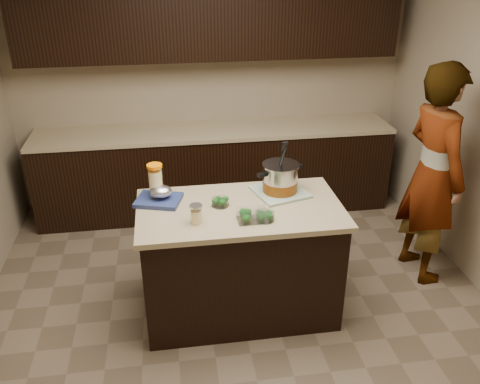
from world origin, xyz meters
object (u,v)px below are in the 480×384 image
Objects in this scene: stock_pot at (280,180)px; lemonade_pitcher at (156,183)px; island at (240,260)px; person at (433,175)px.

lemonade_pitcher is at bearing 157.16° from stock_pot.
island is at bearing -171.50° from stock_pot.
lemonade_pitcher is at bearing 159.06° from island.
stock_pot is at bearing 28.63° from island.
person reaches higher than stock_pot.
stock_pot is at bearing 88.34° from person.
stock_pot is (0.33, 0.18, 0.56)m from island.
person is at bearing -15.08° from stock_pot.
stock_pot reaches higher than island.
island is at bearing 93.59° from person.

